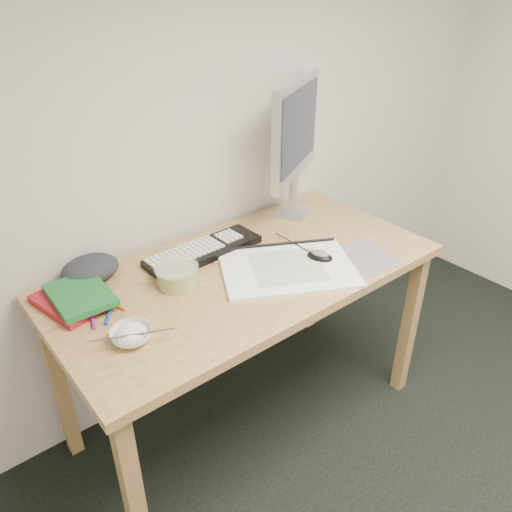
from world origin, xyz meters
The scene contains 18 objects.
desk centered at (-0.04, 1.43, 0.67)m, with size 1.40×0.70×0.75m.
mousepad centered at (0.33, 1.21, 0.75)m, with size 0.24×0.22×0.00m, color slate.
sketchpad centered at (0.07, 1.33, 0.76)m, with size 0.47×0.33×0.01m, color silver.
keyboard centered at (-0.10, 1.61, 0.76)m, with size 0.46×0.15×0.03m, color black.
monitor centered at (0.40, 1.67, 1.11)m, with size 0.44×0.27×0.57m.
mouse centered at (0.20, 1.30, 0.78)m, with size 0.06×0.10×0.03m, color black.
rice_bowl centered at (-0.55, 1.32, 0.77)m, with size 0.12×0.12×0.04m, color white.
chopsticks centered at (-0.55, 1.29, 0.79)m, with size 0.02×0.02×0.24m, color silver.
fruit_tub centered at (-0.29, 1.49, 0.79)m, with size 0.15×0.15×0.07m, color gold.
book_red centered at (-0.61, 1.61, 0.76)m, with size 0.18×0.24×0.02m, color maroon.
book_green centered at (-0.59, 1.59, 0.78)m, with size 0.17×0.23×0.02m, color #19652C.
cloth_lump centered at (-0.50, 1.72, 0.78)m, with size 0.16×0.14×0.07m, color #222529.
pencil_pink centered at (-0.02, 1.51, 0.75)m, with size 0.01×0.01×0.20m, color pink.
pencil_tan centered at (-0.02, 1.49, 0.75)m, with size 0.01×0.01×0.19m, color tan.
pencil_black centered at (0.01, 1.47, 0.75)m, with size 0.01×0.01×0.18m, color black.
marker_blue centered at (-0.54, 1.48, 0.76)m, with size 0.01×0.01×0.11m, color #1D3DA2.
marker_orange centered at (-0.51, 1.53, 0.76)m, with size 0.01×0.01×0.12m, color orange.
marker_purple centered at (-0.60, 1.49, 0.76)m, with size 0.01×0.01×0.12m, color #7A2792.
Camera 1 is at (-0.98, 0.22, 1.69)m, focal length 35.00 mm.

